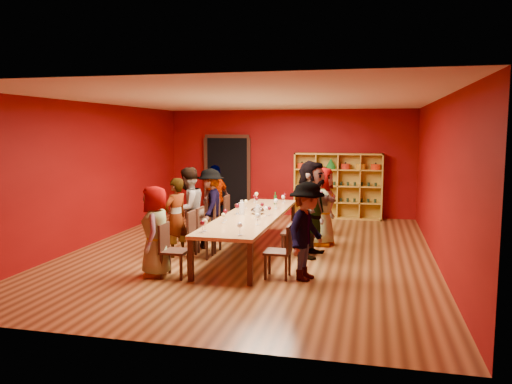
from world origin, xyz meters
The scene contains 45 objects.
room_shell centered at (0.00, 0.00, 1.50)m, with size 7.10×9.10×3.04m.
tasting_table centered at (0.00, 0.00, 0.70)m, with size 1.10×4.50×0.75m.
doorway centered at (-1.80, 4.43, 1.12)m, with size 1.40×0.17×2.30m.
shelving_unit centered at (1.40, 4.32, 0.98)m, with size 2.40×0.40×1.80m.
chair_person_left_0 centered at (-0.91, -2.00, 0.50)m, with size 0.42×0.42×0.89m.
person_left_0 centered at (-1.17, -2.00, 0.75)m, with size 0.74×0.40×1.51m, color white.
chair_person_left_1 centered at (-0.91, -0.71, 0.50)m, with size 0.42×0.42×0.89m.
person_left_1 centered at (-1.34, -0.71, 0.76)m, with size 0.55×0.40×1.52m, color #47484C.
chair_person_left_2 centered at (-0.91, -0.21, 0.50)m, with size 0.42×0.42×0.89m.
person_left_2 centered at (-1.28, -0.21, 0.84)m, with size 0.82×0.45×1.69m, color tan.
chair_person_left_3 centered at (-0.91, 0.88, 0.50)m, with size 0.42×0.42×0.89m.
person_left_3 centered at (-1.15, 0.88, 0.79)m, with size 1.02×0.42×1.58m, color silver.
chair_person_left_4 centered at (-0.91, 1.68, 0.50)m, with size 0.42×0.42×0.89m.
person_left_4 centered at (-1.29, 1.68, 0.80)m, with size 0.94×0.43×1.61m, color silver.
chair_person_right_0 centered at (0.91, -1.66, 0.50)m, with size 0.42×0.42×0.89m.
person_right_0 centered at (1.30, -1.66, 0.80)m, with size 1.03×0.43×1.60m, color #6293C9.
chair_person_right_2 centered at (0.91, -0.08, 0.50)m, with size 0.42×0.42×0.89m.
person_right_2 centered at (1.19, -0.08, 0.92)m, with size 1.71×0.49×1.85m, color white.
chair_person_right_3 centered at (0.91, 0.89, 0.50)m, with size 0.42×0.42×0.89m.
person_right_3 centered at (1.32, 0.89, 0.82)m, with size 0.80×0.44×1.64m, color #121932.
chair_person_right_4 centered at (0.91, 1.94, 0.50)m, with size 0.42×0.42×0.89m.
person_right_4 centered at (1.24, 1.94, 0.80)m, with size 0.58×0.43×1.59m, color silver.
wine_glass_0 centered at (-0.34, -0.74, 0.90)m, with size 0.08×0.08×0.21m.
wine_glass_1 centered at (0.35, 0.00, 0.88)m, with size 0.07×0.07×0.18m.
wine_glass_2 centered at (0.32, 0.82, 0.91)m, with size 0.09×0.09×0.22m.
wine_glass_3 centered at (0.27, -1.98, 0.90)m, with size 0.09×0.09×0.21m.
wine_glass_4 centered at (0.31, -0.13, 0.89)m, with size 0.08×0.08×0.20m.
wine_glass_5 centered at (0.31, 0.90, 0.90)m, with size 0.08×0.08×0.21m.
wine_glass_6 centered at (-0.35, 1.87, 0.91)m, with size 0.09×0.09×0.22m.
wine_glass_7 centered at (-0.32, 0.03, 0.90)m, with size 0.08×0.08×0.21m.
wine_glass_8 centered at (-0.21, 1.30, 0.88)m, with size 0.07×0.07×0.18m.
wine_glass_9 centered at (-0.32, 0.77, 0.88)m, with size 0.07×0.07×0.19m.
wine_glass_10 centered at (-0.37, -1.80, 0.90)m, with size 0.09×0.09×0.21m.
wine_glass_11 centered at (0.12, 0.39, 0.89)m, with size 0.08×0.08×0.19m.
wine_glass_12 centered at (-0.29, -1.01, 0.88)m, with size 0.07×0.07×0.18m.
wine_glass_13 centered at (0.32, 1.72, 0.88)m, with size 0.07×0.07×0.19m.
wine_glass_14 centered at (-0.29, -0.05, 0.91)m, with size 0.09×0.09×0.22m.
wine_glass_15 centered at (-0.35, 1.66, 0.88)m, with size 0.07×0.07×0.18m.
wine_glass_16 centered at (0.35, -1.06, 0.90)m, with size 0.09×0.09×0.21m.
wine_glass_17 centered at (-0.38, -1.91, 0.90)m, with size 0.08×0.08×0.20m.
wine_glass_18 centered at (0.32, 1.93, 0.90)m, with size 0.08×0.08×0.20m.
spittoon_bowl centered at (0.09, 0.10, 0.81)m, with size 0.27×0.27×0.15m, color #B1B3B8.
carafe_a centered at (-0.20, -0.04, 0.88)m, with size 0.14×0.14×0.29m.
carafe_b centered at (0.23, -0.51, 0.88)m, with size 0.12×0.12×0.28m.
wine_bottle centered at (0.18, 1.48, 0.86)m, with size 0.08×0.08×0.28m.
Camera 1 is at (2.29, -9.53, 2.40)m, focal length 35.00 mm.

